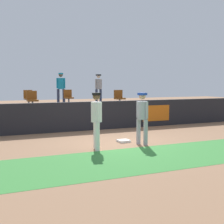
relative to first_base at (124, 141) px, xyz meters
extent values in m
plane|color=#936B4C|center=(-0.12, -0.13, -0.04)|extent=(60.00, 60.00, 0.00)
cube|color=#388438|center=(-0.12, -2.44, -0.04)|extent=(18.00, 2.80, 0.01)
cube|color=white|center=(0.00, 0.00, 0.00)|extent=(0.40, 0.40, 0.08)
cylinder|color=white|center=(-1.33, -0.67, 0.41)|extent=(0.15, 0.15, 0.89)
cylinder|color=white|center=(-1.41, -0.99, 0.41)|extent=(0.15, 0.15, 0.89)
cylinder|color=white|center=(-1.37, -0.83, 1.16)|extent=(0.41, 0.41, 0.63)
sphere|color=brown|center=(-1.37, -0.83, 1.66)|extent=(0.23, 0.23, 0.23)
cube|color=black|center=(-1.37, -0.83, 1.73)|extent=(0.29, 0.29, 0.08)
cylinder|color=white|center=(-1.32, -0.63, 1.18)|extent=(0.09, 0.09, 0.59)
cylinder|color=white|center=(-1.42, -1.03, 1.18)|extent=(0.09, 0.09, 0.59)
ellipsoid|color=brown|center=(-1.22, -0.65, 0.93)|extent=(0.16, 0.22, 0.28)
cylinder|color=#9EA3AD|center=(0.32, -0.52, 0.40)|extent=(0.15, 0.15, 0.87)
cylinder|color=#9EA3AD|center=(0.42, -0.82, 0.40)|extent=(0.15, 0.15, 0.87)
cylinder|color=#9EA3AD|center=(0.37, -0.67, 1.14)|extent=(0.43, 0.43, 0.62)
sphere|color=tan|center=(0.37, -0.67, 1.62)|extent=(0.23, 0.23, 0.23)
cube|color=#193899|center=(0.37, -0.67, 1.70)|extent=(0.31, 0.31, 0.08)
cylinder|color=#9EA3AD|center=(0.30, -0.48, 1.16)|extent=(0.09, 0.09, 0.58)
cylinder|color=#9EA3AD|center=(0.44, -0.86, 1.16)|extent=(0.09, 0.09, 0.58)
cube|color=black|center=(-0.12, 3.25, 0.60)|extent=(18.00, 0.24, 1.28)
cube|color=orange|center=(3.35, 3.13, 0.60)|extent=(1.50, 0.02, 0.77)
cube|color=#59595E|center=(-0.12, 5.82, 0.42)|extent=(18.00, 4.80, 0.92)
cylinder|color=#4C4C51|center=(-2.34, 4.62, 1.08)|extent=(0.08, 0.08, 0.40)
cube|color=#8C4714|center=(-2.34, 4.62, 1.28)|extent=(0.47, 0.44, 0.08)
cube|color=#8C4714|center=(-2.34, 4.81, 1.52)|extent=(0.47, 0.06, 0.40)
cylinder|color=#4C4C51|center=(2.09, 4.62, 1.08)|extent=(0.08, 0.08, 0.40)
cube|color=#8C4714|center=(2.09, 4.62, 1.28)|extent=(0.47, 0.44, 0.08)
cube|color=#8C4714|center=(2.09, 4.81, 1.52)|extent=(0.47, 0.06, 0.40)
cylinder|color=#4C4C51|center=(-2.20, 6.42, 1.08)|extent=(0.08, 0.08, 0.40)
cube|color=#8C4714|center=(-2.20, 6.42, 1.28)|extent=(0.44, 0.44, 0.08)
cube|color=#8C4714|center=(-2.20, 6.61, 1.52)|extent=(0.44, 0.06, 0.40)
cylinder|color=#4C4C51|center=(-0.09, 6.42, 1.08)|extent=(0.08, 0.08, 0.40)
cube|color=#8C4714|center=(-0.09, 6.42, 1.28)|extent=(0.44, 0.44, 0.08)
cube|color=#8C4714|center=(-0.09, 6.61, 1.52)|extent=(0.44, 0.06, 0.40)
cylinder|color=#33384C|center=(2.09, 7.19, 1.29)|extent=(0.14, 0.14, 0.84)
cylinder|color=#33384C|center=(1.79, 7.11, 1.29)|extent=(0.14, 0.14, 0.84)
cylinder|color=#A5998C|center=(1.94, 7.15, 2.01)|extent=(0.40, 0.40, 0.59)
sphere|color=beige|center=(1.94, 7.15, 2.47)|extent=(0.22, 0.22, 0.22)
cube|color=black|center=(1.94, 7.15, 2.54)|extent=(0.28, 0.28, 0.08)
cylinder|color=#A5998C|center=(2.13, 7.20, 2.03)|extent=(0.09, 0.09, 0.55)
cylinder|color=#A5998C|center=(1.75, 7.10, 2.03)|extent=(0.09, 0.09, 0.55)
cylinder|color=#33384C|center=(-0.12, 7.26, 1.31)|extent=(0.15, 0.15, 0.86)
cylinder|color=#33384C|center=(-0.43, 7.31, 1.31)|extent=(0.15, 0.15, 0.86)
cylinder|color=teal|center=(-0.27, 7.28, 2.05)|extent=(0.38, 0.38, 0.61)
sphere|color=brown|center=(-0.27, 7.28, 2.52)|extent=(0.23, 0.23, 0.23)
cube|color=teal|center=(-0.27, 7.28, 2.60)|extent=(0.27, 0.27, 0.08)
cylinder|color=teal|center=(-0.07, 7.25, 2.07)|extent=(0.09, 0.09, 0.57)
cylinder|color=teal|center=(-0.47, 7.32, 2.07)|extent=(0.09, 0.09, 0.57)
camera|label=1|loc=(-5.03, -10.03, 2.07)|focal=50.83mm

